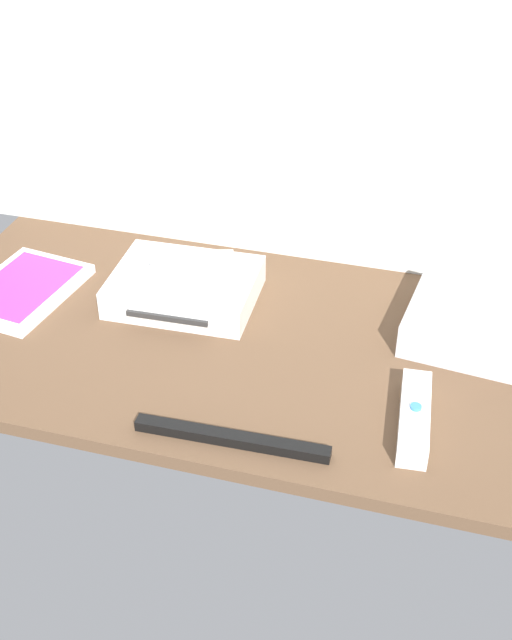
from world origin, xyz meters
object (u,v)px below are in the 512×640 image
Objects in this scene: game_console at (185,287)px; game_case at (23,290)px; sensor_bar at (232,438)px; mini_computer at (472,321)px; remote_wand at (414,417)px; remote_classic_pad at (183,270)px.

game_case is (-24.15, -5.26, -1.44)cm from game_console.
game_console is 31.52cm from sensor_bar.
mini_computer is 1.25× the size of remote_wand.
remote_classic_pad reaches higher than remote_wand.
game_console is 1.04× the size of game_case.
mini_computer is 66.22cm from game_case.
game_case is (-65.79, -7.32, -1.88)cm from mini_computer.
game_console reaches higher than game_case.
remote_wand is 40.80cm from remote_classic_pad.
game_console is 1.34× the size of remote_classic_pad.
game_console is at bearing -177.17° from mini_computer.
remote_wand is at bearing -4.67° from game_case.
game_case is at bearing 162.98° from remote_wand.
remote_classic_pad reaches higher than game_console.
sensor_bar is at bearing -75.95° from remote_classic_pad.
remote_wand is at bearing 21.12° from sensor_bar.
game_case is at bearing 149.19° from sensor_bar.
remote_classic_pad reaches higher than sensor_bar.
remote_wand is (-5.33, -20.62, -1.13)cm from mini_computer.
mini_computer is 0.91× the size of game_case.
game_case is 1.29× the size of remote_classic_pad.
remote_classic_pad is (0.06, -0.22, 3.21)cm from game_console.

